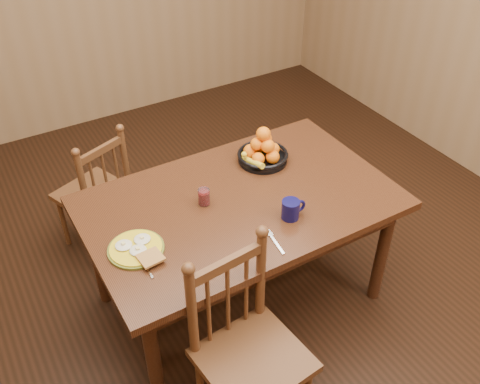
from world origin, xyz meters
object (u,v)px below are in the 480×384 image
dining_table (240,212)px  coffee_mug (291,209)px  chair_far (96,193)px  breakfast_plate (137,249)px  fruit_bowl (263,151)px  chair_near (248,351)px

dining_table → coffee_mug: coffee_mug is taller
chair_far → breakfast_plate: bearing=64.4°
coffee_mug → fruit_bowl: bearing=73.7°
chair_far → coffee_mug: 1.36m
dining_table → breakfast_plate: breakfast_plate is taller
dining_table → fruit_bowl: fruit_bowl is taller
dining_table → chair_far: (-0.54, 0.87, -0.24)m
breakfast_plate → fruit_bowl: 0.95m
breakfast_plate → coffee_mug: (0.75, -0.17, 0.04)m
chair_far → fruit_bowl: (0.83, -0.63, 0.39)m
chair_near → fruit_bowl: bearing=49.0°
chair_near → breakfast_plate: bearing=109.5°
coffee_mug → chair_far: bearing=121.4°
chair_near → breakfast_plate: (-0.26, 0.56, 0.29)m
chair_far → dining_table: bearing=100.1°
dining_table → fruit_bowl: (0.29, 0.24, 0.15)m
chair_far → coffee_mug: (0.68, -1.12, 0.38)m
dining_table → chair_near: chair_near is taller
chair_near → fruit_bowl: size_ratio=3.37×
breakfast_plate → fruit_bowl: fruit_bowl is taller
chair_near → breakfast_plate: size_ratio=3.36×
coffee_mug → fruit_bowl: 0.51m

